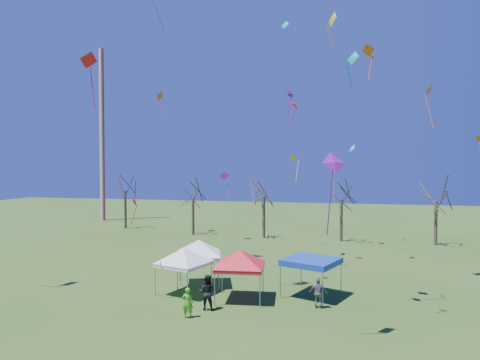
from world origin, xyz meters
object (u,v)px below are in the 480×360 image
object	(u,v)px
tree_3	(342,184)
tent_red	(240,253)
tree_1	(193,185)
tree_4	(436,185)
tree_0	(125,178)
radio_mast	(102,135)
tent_white_west	(184,251)
tent_white_mid	(199,243)
person_dark	(207,292)
tree_2	(264,181)
person_grey	(318,293)
person_green	(188,303)
tent_blue	(311,262)

from	to	relation	value
tree_3	tent_red	size ratio (longest dim) A/B	2.01
tree_1	tree_4	bearing A→B (deg)	-1.42
tree_4	tree_0	bearing A→B (deg)	174.66
radio_mast	tree_0	distance (m)	11.45
tree_0	radio_mast	bearing A→B (deg)	137.23
tree_1	tent_white_west	distance (m)	23.25
tree_3	tent_white_mid	distance (m)	21.70
radio_mast	person_dark	size ratio (longest dim) A/B	12.63
tree_3	tree_2	bearing A→B (deg)	177.73
tree_1	person_dark	bearing A→B (deg)	-69.07
tree_3	person_grey	xyz separation A→B (m)	(-1.39, -22.16, -5.21)
tent_white_west	tent_white_mid	size ratio (longest dim) A/B	0.94
tent_red	person_dark	world-z (taller)	tent_red
tree_0	tree_1	bearing A→B (deg)	-15.18
tree_4	tent_white_mid	bearing A→B (deg)	-134.38
tree_3	person_green	bearing A→B (deg)	-107.78
person_green	person_dark	bearing A→B (deg)	-130.59
tent_white_west	tent_blue	world-z (taller)	tent_white_west
tree_0	tent_white_west	bearing A→B (deg)	-55.26
person_green	person_grey	world-z (taller)	person_grey
tree_3	person_dark	distance (m)	25.47
tent_blue	person_grey	size ratio (longest dim) A/B	2.24
tent_white_mid	person_dark	xyz separation A→B (m)	(2.02, -4.56, -1.87)
tree_4	person_green	world-z (taller)	tree_4
radio_mast	tent_white_mid	bearing A→B (deg)	-49.95
tent_white_mid	tree_0	bearing A→B (deg)	127.60
tent_white_west	person_green	size ratio (longest dim) A/B	2.25
tent_white_mid	person_grey	size ratio (longest dim) A/B	2.22
tent_white_west	tent_blue	xyz separation A→B (m)	(7.83, 1.27, -0.55)
tree_4	tent_white_mid	distance (m)	27.07
tree_0	person_grey	world-z (taller)	tree_0
tent_white_west	tent_red	size ratio (longest dim) A/B	0.92
tree_1	tree_4	distance (m)	26.13
radio_mast	tree_0	world-z (taller)	radio_mast
tree_4	person_grey	bearing A→B (deg)	-115.86
tree_3	tent_white_mid	world-z (taller)	tree_3
tree_2	tent_red	distance (m)	22.41
tree_1	tree_3	size ratio (longest dim) A/B	0.95
tree_2	person_grey	bearing A→B (deg)	-72.70
radio_mast	tent_white_west	distance (m)	40.79
tree_1	tree_2	xyz separation A→B (m)	(8.40, -0.27, 0.50)
tree_4	tent_blue	world-z (taller)	tree_4
tree_3	person_green	xyz separation A→B (m)	(-8.10, -25.25, -5.27)
tent_red	tree_4	bearing A→B (deg)	54.58
tree_1	tree_4	world-z (taller)	tree_4
tent_white_west	person_dark	world-z (taller)	tent_white_west
person_green	person_grey	bearing A→B (deg)	-171.85
tree_1	tent_white_mid	xyz separation A→B (m)	(7.32, -19.86, -2.93)
tree_1	tent_blue	world-z (taller)	tree_1
tree_2	person_grey	world-z (taller)	tree_2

